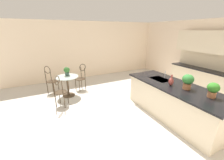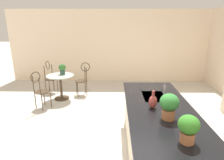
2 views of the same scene
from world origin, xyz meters
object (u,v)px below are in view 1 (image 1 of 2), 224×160
potted_plant_on_table (67,71)px  vase_on_counter (171,81)px  bistro_table (68,84)px  chair_by_island (51,78)px  potted_plant_counter_near (188,81)px  chair_toward_desk (81,76)px  chair_near_window (60,90)px  potted_plant_counter_far (213,89)px

potted_plant_on_table → vase_on_counter: size_ratio=1.06×
bistro_table → potted_plant_on_table: size_ratio=2.62×
chair_by_island → potted_plant_counter_near: size_ratio=2.80×
bistro_table → chair_toward_desk: bearing=121.6°
chair_near_window → chair_by_island: same height
potted_plant_counter_near → vase_on_counter: 0.40m
chair_by_island → vase_on_counter: 4.19m
potted_plant_on_table → vase_on_counter: bearing=38.9°
potted_plant_on_table → potted_plant_counter_near: (3.05, 2.33, 0.22)m
bistro_table → chair_toward_desk: chair_toward_desk is taller
chair_by_island → bistro_table: bearing=41.5°
chair_toward_desk → potted_plant_counter_far: size_ratio=3.14×
potted_plant_on_table → vase_on_counter: vase_on_counter is taller
potted_plant_counter_near → potted_plant_on_table: bearing=-142.6°
chair_toward_desk → potted_plant_on_table: (0.24, -0.56, 0.34)m
chair_by_island → potted_plant_on_table: bearing=51.2°
potted_plant_counter_far → vase_on_counter: 0.93m
potted_plant_on_table → potted_plant_counter_near: 3.85m
chair_by_island → chair_toward_desk: 1.13m
vase_on_counter → chair_near_window: bearing=-126.1°
vase_on_counter → potted_plant_on_table: bearing=-141.1°
chair_toward_desk → potted_plant_on_table: 0.70m
chair_by_island → vase_on_counter: size_ratio=3.62×
potted_plant_counter_near → vase_on_counter: potted_plant_counter_near is taller
bistro_table → chair_toward_desk: (-0.37, 0.60, 0.13)m
potted_plant_counter_near → vase_on_counter: (-0.35, -0.15, -0.10)m
bistro_table → potted_plant_on_table: bearing=163.1°
chair_by_island → potted_plant_counter_far: bearing=36.1°
potted_plant_counter_far → potted_plant_counter_near: bearing=-173.0°
chair_toward_desk → chair_near_window: bearing=-41.8°
chair_near_window → chair_toward_desk: (-1.06, 0.95, 0.00)m
chair_by_island → chair_toward_desk: (0.21, 1.12, 0.00)m
chair_near_window → potted_plant_counter_near: bearing=50.7°
bistro_table → vase_on_counter: vase_on_counter is taller
chair_toward_desk → vase_on_counter: size_ratio=3.62×
chair_near_window → potted_plant_counter_far: size_ratio=3.14×
bistro_table → chair_near_window: bearing=-26.6°
potted_plant_counter_near → chair_near_window: bearing=-129.3°
chair_toward_desk → potted_plant_counter_far: (3.84, 1.84, 0.54)m
chair_by_island → potted_plant_counter_near: potted_plant_counter_near is taller
chair_by_island → potted_plant_on_table: 0.79m
chair_by_island → potted_plant_on_table: potted_plant_on_table is taller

